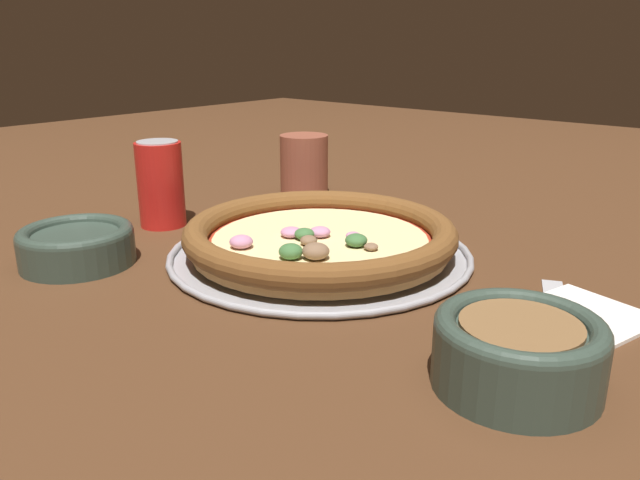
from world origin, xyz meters
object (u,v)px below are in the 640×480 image
(bowl_far, at_px, (518,349))
(fork, at_px, (556,305))
(bowl_near, at_px, (77,244))
(beverage_can, at_px, (161,184))
(drinking_cup, at_px, (304,166))
(pizza_tray, at_px, (320,254))
(pizza, at_px, (320,236))
(napkin, at_px, (581,314))

(bowl_far, relative_size, fork, 0.85)
(bowl_far, xyz_separation_m, fork, (0.03, -0.17, -0.03))
(bowl_far, bearing_deg, bowl_near, 8.61)
(fork, bearing_deg, beverage_can, 74.84)
(fork, height_order, beverage_can, beverage_can)
(drinking_cup, relative_size, beverage_can, 0.85)
(beverage_can, bearing_deg, bowl_near, 108.93)
(pizza_tray, relative_size, beverage_can, 3.06)
(pizza, bearing_deg, drinking_cup, -44.64)
(bowl_near, xyz_separation_m, bowl_far, (-0.52, -0.08, 0.01))
(pizza, xyz_separation_m, drinking_cup, (0.23, -0.22, 0.02))
(pizza, height_order, bowl_near, pizza)
(beverage_can, bearing_deg, fork, -171.12)
(drinking_cup, xyz_separation_m, beverage_can, (0.04, 0.26, 0.01))
(pizza, relative_size, drinking_cup, 3.21)
(pizza_tray, bearing_deg, beverage_can, 9.22)
(bowl_near, xyz_separation_m, fork, (-0.49, -0.25, -0.02))
(bowl_near, height_order, drinking_cup, drinking_cup)
(pizza, xyz_separation_m, bowl_far, (-0.32, 0.13, 0.00))
(pizza, relative_size, bowl_near, 2.50)
(drinking_cup, bearing_deg, fork, 160.60)
(bowl_far, xyz_separation_m, napkin, (0.00, -0.16, -0.03))
(beverage_can, bearing_deg, bowl_far, 171.44)
(bowl_near, relative_size, beverage_can, 1.10)
(bowl_far, bearing_deg, napkin, -88.91)
(napkin, bearing_deg, bowl_near, 24.91)
(pizza, bearing_deg, napkin, -174.00)
(pizza_tray, relative_size, pizza, 1.12)
(pizza_tray, height_order, bowl_far, bowl_far)
(fork, bearing_deg, bowl_near, 93.14)
(napkin, bearing_deg, beverage_can, 7.40)
(pizza_tray, bearing_deg, bowl_near, 45.16)
(drinking_cup, xyz_separation_m, napkin, (-0.54, 0.19, -0.05))
(pizza, distance_m, drinking_cup, 0.32)
(fork, distance_m, beverage_can, 0.56)
(pizza_tray, bearing_deg, fork, -171.43)
(bowl_near, bearing_deg, drinking_cup, -87.86)
(pizza, xyz_separation_m, bowl_near, (0.21, 0.21, -0.00))
(napkin, relative_size, beverage_can, 1.15)
(bowl_far, relative_size, drinking_cup, 1.26)
(bowl_near, relative_size, fork, 0.87)
(pizza_tray, xyz_separation_m, beverage_can, (0.27, 0.04, 0.06))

